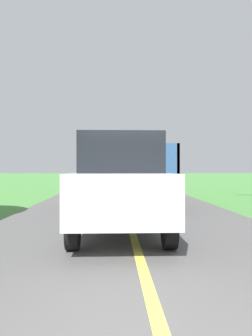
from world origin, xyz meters
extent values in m
cube|color=#2D2D30|center=(0.30, 10.83, 0.68)|extent=(0.90, 5.51, 0.24)
cube|color=brown|center=(0.30, 10.83, 0.88)|extent=(2.30, 5.80, 0.20)
cube|color=gold|center=(0.30, 12.78, 1.93)|extent=(2.10, 1.90, 1.90)
cube|color=black|center=(0.30, 13.74, 2.26)|extent=(1.78, 0.02, 0.76)
cube|color=#2D517F|center=(-0.81, 9.86, 1.53)|extent=(0.08, 3.85, 1.10)
cube|color=#2D517F|center=(1.41, 9.86, 1.53)|extent=(0.08, 3.85, 1.10)
cube|color=#2D517F|center=(0.30, 7.97, 1.53)|extent=(2.30, 0.08, 1.10)
cube|color=#2D517F|center=(0.30, 11.74, 1.53)|extent=(2.30, 0.08, 1.10)
cylinder|color=black|center=(-0.75, 12.63, 0.58)|extent=(0.28, 1.00, 1.00)
cylinder|color=black|center=(1.35, 12.63, 0.58)|extent=(0.28, 1.00, 1.00)
cylinder|color=black|center=(-0.75, 9.24, 0.58)|extent=(0.28, 1.00, 1.00)
cylinder|color=black|center=(1.35, 9.24, 0.58)|extent=(0.28, 1.00, 1.00)
ellipsoid|color=#88B435|center=(-0.30, 8.89, 1.14)|extent=(0.60, 0.64, 0.47)
ellipsoid|color=#7CB326|center=(-0.40, 10.32, 1.52)|extent=(0.49, 0.55, 0.51)
ellipsoid|color=#77C02E|center=(0.38, 8.26, 1.79)|extent=(0.45, 0.48, 0.43)
ellipsoid|color=#85B838|center=(-0.49, 9.00, 1.19)|extent=(0.59, 0.71, 0.45)
ellipsoid|color=#83AA28|center=(-0.05, 11.42, 1.47)|extent=(0.43, 0.51, 0.40)
ellipsoid|color=#77B336|center=(0.04, 10.29, 1.51)|extent=(0.58, 0.73, 0.44)
ellipsoid|color=#8AB426|center=(0.86, 8.45, 1.16)|extent=(0.58, 0.54, 0.37)
ellipsoid|color=#76B926|center=(0.57, 11.40, 1.79)|extent=(0.55, 0.53, 0.46)
cube|color=#2D2D30|center=(0.12, 20.42, 0.68)|extent=(0.90, 5.51, 0.24)
cube|color=brown|center=(0.12, 20.42, 0.88)|extent=(2.30, 5.80, 0.20)
cube|color=#197A4C|center=(0.12, 22.37, 1.93)|extent=(2.10, 1.90, 1.90)
cube|color=black|center=(0.12, 23.33, 2.26)|extent=(1.78, 0.02, 0.76)
cube|color=brown|center=(-0.99, 19.45, 1.53)|extent=(0.08, 3.85, 1.10)
cube|color=brown|center=(1.23, 19.45, 1.53)|extent=(0.08, 3.85, 1.10)
cube|color=brown|center=(0.12, 17.56, 1.53)|extent=(2.30, 0.08, 1.10)
cube|color=brown|center=(0.12, 21.33, 1.53)|extent=(2.30, 0.08, 1.10)
cylinder|color=black|center=(-0.93, 22.22, 0.58)|extent=(0.28, 1.00, 1.00)
cylinder|color=black|center=(1.17, 22.22, 0.58)|extent=(0.28, 1.00, 1.00)
cylinder|color=black|center=(-0.93, 18.83, 0.58)|extent=(0.28, 1.00, 1.00)
cylinder|color=black|center=(1.17, 18.83, 0.58)|extent=(0.28, 1.00, 1.00)
ellipsoid|color=#87BE22|center=(0.32, 20.65, 1.47)|extent=(0.47, 0.57, 0.40)
ellipsoid|color=#88B529|center=(0.21, 19.00, 1.50)|extent=(0.47, 0.47, 0.37)
ellipsoid|color=#7DBE2E|center=(-0.21, 18.06, 1.83)|extent=(0.45, 0.46, 0.45)
ellipsoid|color=#72C025|center=(0.25, 18.59, 1.80)|extent=(0.49, 0.53, 0.40)
ellipsoid|color=#76BB25|center=(0.88, 21.02, 1.16)|extent=(0.47, 0.51, 0.41)
ellipsoid|color=#83AD2B|center=(0.68, 20.11, 1.80)|extent=(0.58, 0.59, 0.44)
ellipsoid|color=#7DAE27|center=(0.96, 20.97, 1.18)|extent=(0.48, 0.50, 0.40)
ellipsoid|color=#71AE25|center=(-0.73, 19.03, 1.49)|extent=(0.42, 0.52, 0.48)
ellipsoid|color=#72AA34|center=(0.14, 19.07, 1.46)|extent=(0.52, 0.62, 0.50)
ellipsoid|color=#76BF2A|center=(-0.15, 19.01, 1.18)|extent=(0.58, 0.64, 0.43)
ellipsoid|color=#82C230|center=(-0.29, 18.49, 1.13)|extent=(0.44, 0.40, 0.46)
ellipsoid|color=#84AF26|center=(0.35, 20.37, 1.77)|extent=(0.55, 0.54, 0.46)
ellipsoid|color=#84BD33|center=(0.09, 19.67, 1.83)|extent=(0.47, 0.50, 0.43)
ellipsoid|color=#7FBB20|center=(-0.51, 19.76, 1.16)|extent=(0.56, 0.61, 0.38)
cube|color=#B7BABF|center=(-0.25, 5.54, 0.90)|extent=(1.70, 4.10, 0.80)
cube|color=black|center=(-0.25, 5.34, 1.65)|extent=(1.44, 2.05, 0.70)
cylinder|color=black|center=(-1.02, 6.81, 0.40)|extent=(0.20, 0.64, 0.64)
cylinder|color=black|center=(0.52, 6.81, 0.40)|extent=(0.20, 0.64, 0.64)
cylinder|color=black|center=(-1.02, 4.27, 0.40)|extent=(0.20, 0.64, 0.64)
cylinder|color=black|center=(0.52, 4.27, 0.40)|extent=(0.20, 0.64, 0.64)
camera|label=1|loc=(-0.37, -0.85, 1.37)|focal=34.30mm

